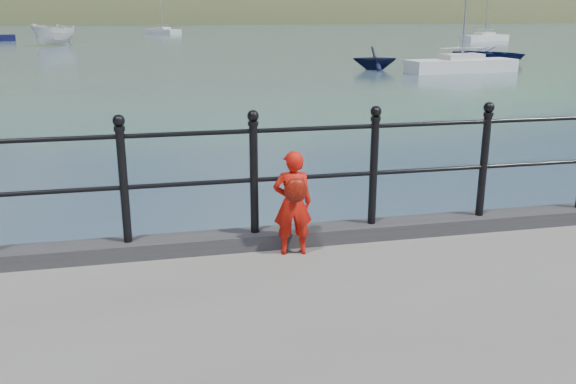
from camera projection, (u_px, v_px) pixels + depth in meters
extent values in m
plane|color=#2D4251|center=(309.00, 324.00, 6.53)|extent=(600.00, 600.00, 0.00)
cube|color=#28282B|center=(314.00, 234.00, 6.09)|extent=(60.00, 0.30, 0.15)
cylinder|color=black|center=(315.00, 176.00, 5.91)|extent=(18.00, 0.04, 0.04)
cylinder|color=black|center=(316.00, 128.00, 5.78)|extent=(18.00, 0.04, 0.04)
cylinder|color=black|center=(124.00, 188.00, 5.54)|extent=(0.08, 0.08, 1.05)
sphere|color=black|center=(119.00, 121.00, 5.37)|extent=(0.11, 0.11, 0.11)
cylinder|color=black|center=(254.00, 180.00, 5.79)|extent=(0.08, 0.08, 1.05)
sphere|color=black|center=(253.00, 116.00, 5.62)|extent=(0.11, 0.11, 0.11)
cylinder|color=black|center=(373.00, 173.00, 6.04)|extent=(0.08, 0.08, 1.05)
sphere|color=black|center=(376.00, 111.00, 5.86)|extent=(0.11, 0.11, 0.11)
cylinder|color=black|center=(483.00, 167.00, 6.29)|extent=(0.08, 0.08, 1.05)
sphere|color=black|center=(489.00, 107.00, 6.11)|extent=(0.11, 0.11, 0.11)
ellipsoid|color=#333A21|center=(220.00, 71.00, 197.60)|extent=(400.00, 100.00, 88.00)
ellipsoid|color=#387026|center=(297.00, 84.00, 265.41)|extent=(600.00, 180.00, 156.00)
cube|color=silver|center=(24.00, 12.00, 167.90)|extent=(9.00, 6.00, 6.00)
cube|color=silver|center=(110.00, 12.00, 172.65)|extent=(9.00, 6.00, 6.00)
cube|color=silver|center=(216.00, 12.00, 178.84)|extent=(9.00, 6.00, 6.00)
cube|color=silver|center=(305.00, 12.00, 184.42)|extent=(9.00, 6.00, 6.00)
imported|color=red|center=(293.00, 203.00, 5.67)|extent=(0.39, 0.27, 1.00)
ellipsoid|color=red|center=(296.00, 190.00, 5.51)|extent=(0.22, 0.11, 0.23)
imported|color=#121A4F|center=(490.00, 54.00, 40.30)|extent=(5.55, 5.89, 0.99)
imported|color=silver|center=(54.00, 35.00, 59.19)|extent=(4.81, 5.69, 2.12)
imported|color=black|center=(375.00, 58.00, 34.85)|extent=(2.86, 2.60, 1.29)
cube|color=white|center=(484.00, 39.00, 68.05)|extent=(6.40, 3.67, 0.90)
cube|color=beige|center=(485.00, 35.00, 67.90)|extent=(2.44, 1.84, 0.50)
cylinder|color=#A5A5A8|center=(485.00, 29.00, 67.75)|extent=(2.65, 0.99, 0.06)
cube|color=silver|center=(461.00, 68.00, 33.50)|extent=(6.36, 2.37, 0.90)
cube|color=beige|center=(462.00, 58.00, 33.35)|extent=(2.29, 1.43, 0.50)
cylinder|color=#A5A5A8|center=(463.00, 48.00, 33.20)|extent=(2.79, 0.36, 0.06)
cube|color=silver|center=(163.00, 32.00, 91.33)|extent=(5.34, 6.73, 0.90)
cube|color=beige|center=(163.00, 29.00, 91.19)|extent=(2.46, 2.74, 0.50)
cylinder|color=#A5A5A8|center=(162.00, 25.00, 91.03)|extent=(1.69, 2.57, 0.06)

